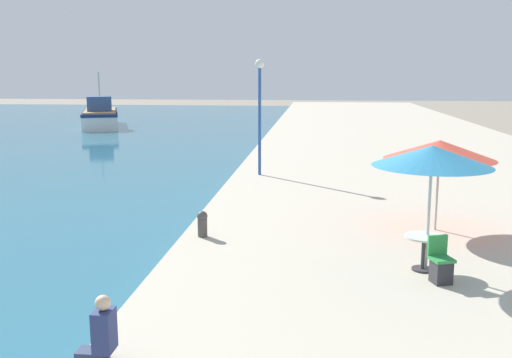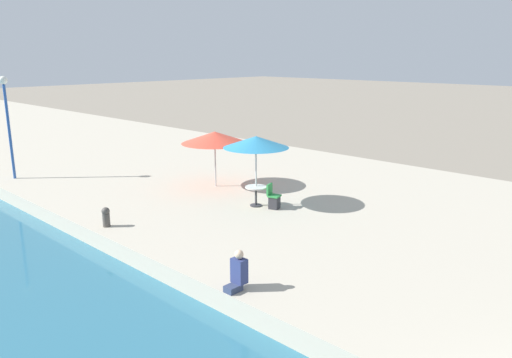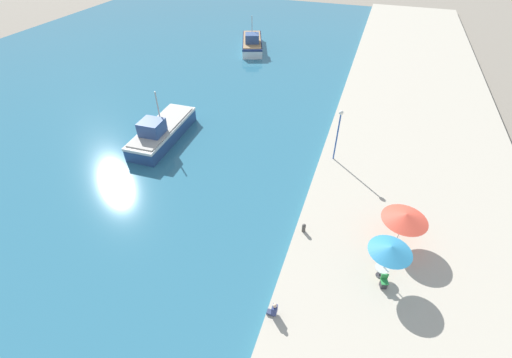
% 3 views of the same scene
% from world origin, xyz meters
% --- Properties ---
extents(water_basin, '(56.00, 90.00, 0.04)m').
position_xyz_m(water_basin, '(-28.00, 37.00, 0.02)').
color(water_basin, '#2D6B84').
rests_on(water_basin, ground_plane).
extents(quay_promenade, '(16.00, 90.00, 0.59)m').
position_xyz_m(quay_promenade, '(8.00, 37.00, 0.29)').
color(quay_promenade, '#BCB29E').
rests_on(quay_promenade, ground_plane).
extents(fishing_boat_near, '(3.13, 8.72, 4.82)m').
position_xyz_m(fishing_boat_near, '(-14.70, 21.99, 0.99)').
color(fishing_boat_near, navy).
rests_on(fishing_boat_near, water_basin).
extents(fishing_boat_mid, '(5.80, 9.54, 4.67)m').
position_xyz_m(fishing_boat_mid, '(-15.26, 48.60, 0.96)').
color(fishing_boat_mid, white).
rests_on(fishing_boat_mid, water_basin).
extents(cafe_umbrella_pink, '(2.41, 2.41, 2.60)m').
position_xyz_m(cafe_umbrella_pink, '(5.66, 12.68, 2.97)').
color(cafe_umbrella_pink, '#B7B7B7').
rests_on(cafe_umbrella_pink, quay_promenade).
extents(cafe_umbrella_white, '(2.81, 2.81, 2.35)m').
position_xyz_m(cafe_umbrella_white, '(6.46, 15.82, 2.69)').
color(cafe_umbrella_white, '#B7B7B7').
rests_on(cafe_umbrella_white, quay_promenade).
extents(cafe_table, '(0.80, 0.80, 0.74)m').
position_xyz_m(cafe_table, '(5.58, 12.60, 1.12)').
color(cafe_table, '#333338').
rests_on(cafe_table, quay_promenade).
extents(cafe_chair_left, '(0.51, 0.53, 0.91)m').
position_xyz_m(cafe_chair_left, '(5.79, 11.91, 0.91)').
color(cafe_chair_left, '#2D2D33').
rests_on(cafe_chair_left, quay_promenade).
extents(person_at_quay, '(0.53, 0.36, 0.99)m').
position_xyz_m(person_at_quay, '(0.38, 8.23, 1.02)').
color(person_at_quay, '#333D5B').
rests_on(person_at_quay, quay_promenade).
extents(mooring_bollard, '(0.26, 0.26, 0.65)m').
position_xyz_m(mooring_bollard, '(0.55, 14.55, 0.93)').
color(mooring_bollard, '#4C4742').
rests_on(mooring_bollard, quay_promenade).
extents(lamppost, '(0.36, 0.36, 4.56)m').
position_xyz_m(lamppost, '(1.09, 23.47, 3.68)').
color(lamppost, '#28519E').
rests_on(lamppost, quay_promenade).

